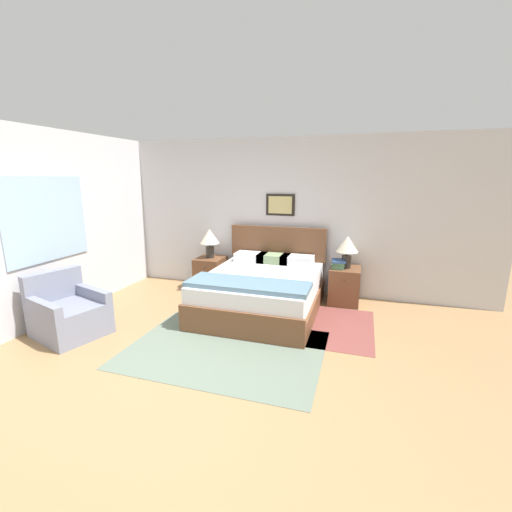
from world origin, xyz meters
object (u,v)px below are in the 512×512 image
object	(u,v)px
armchair	(68,314)
table_lamp_near_window	(210,238)
nightstand_near_window	(211,273)
nightstand_by_door	(344,285)
bed	(262,290)
table_lamp_by_door	(347,246)

from	to	relation	value
armchair	table_lamp_near_window	distance (m)	2.48
nightstand_near_window	table_lamp_near_window	bearing A→B (deg)	125.68
nightstand_by_door	table_lamp_near_window	world-z (taller)	table_lamp_near_window
armchair	table_lamp_near_window	bearing A→B (deg)	173.13
nightstand_near_window	nightstand_by_door	bearing A→B (deg)	0.00
bed	nightstand_near_window	world-z (taller)	bed
nightstand_by_door	table_lamp_by_door	world-z (taller)	table_lamp_by_door
bed	table_lamp_by_door	bearing A→B (deg)	31.33
nightstand_by_door	table_lamp_by_door	size ratio (longest dim) A/B	1.13
armchair	nightstand_near_window	distance (m)	2.39
table_lamp_by_door	bed	bearing A→B (deg)	-148.67
bed	nightstand_near_window	bearing A→B (deg)	148.72
bed	nightstand_near_window	distance (m)	1.35
armchair	table_lamp_near_window	xyz separation A→B (m)	(0.96, 2.20, 0.65)
nightstand_near_window	nightstand_by_door	distance (m)	2.31
nightstand_by_door	table_lamp_by_door	bearing A→B (deg)	40.94
armchair	table_lamp_by_door	size ratio (longest dim) A/B	1.90
nightstand_near_window	table_lamp_near_window	size ratio (longest dim) A/B	1.13
table_lamp_near_window	armchair	bearing A→B (deg)	-113.56
armchair	nightstand_by_door	bearing A→B (deg)	140.48
bed	nightstand_by_door	world-z (taller)	bed
armchair	nightstand_near_window	xyz separation A→B (m)	(0.96, 2.19, 0.02)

